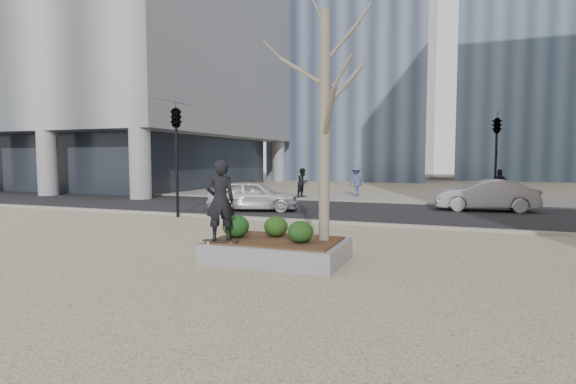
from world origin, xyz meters
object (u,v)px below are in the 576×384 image
at_px(planter, 278,251).
at_px(skateboard, 221,242).
at_px(skateboarder, 220,200).
at_px(police_car, 253,195).

distance_m(planter, skateboard, 1.31).
bearing_deg(skateboarder, skateboard, 180.00).
relative_size(skateboarder, police_car, 0.44).
relative_size(planter, skateboard, 3.85).
xyz_separation_m(planter, skateboard, (-1.02, -0.77, 0.26)).
relative_size(skateboard, police_car, 0.20).
height_order(skateboard, police_car, police_car).
relative_size(planter, police_car, 0.76).
xyz_separation_m(planter, skateboarder, (-1.02, -0.77, 1.17)).
height_order(skateboarder, police_car, skateboarder).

